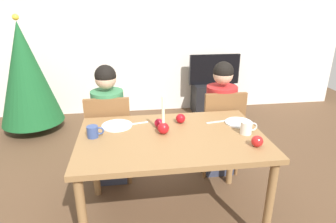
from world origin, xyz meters
name	(u,v)px	position (x,y,z in m)	size (l,w,h in m)	color
ground_plane	(171,215)	(0.00, 0.00, 0.00)	(7.68, 7.68, 0.00)	brown
back_wall	(146,29)	(0.00, 2.60, 1.30)	(6.40, 0.10, 2.60)	silver
dining_table	(172,146)	(0.00, 0.00, 0.67)	(1.40, 0.90, 0.75)	olive
chair_left	(110,134)	(-0.51, 0.61, 0.51)	(0.40, 0.40, 0.90)	brown
chair_right	(220,127)	(0.59, 0.61, 0.51)	(0.40, 0.40, 0.90)	brown
person_left_child	(109,127)	(-0.51, 0.64, 0.57)	(0.30, 0.30, 1.17)	#33384C
person_right_child	(220,121)	(0.59, 0.64, 0.57)	(0.30, 0.30, 1.17)	#33384C
tv_stand	(213,98)	(1.02, 2.30, 0.24)	(0.64, 0.40, 0.48)	black
tv	(215,69)	(1.02, 2.30, 0.71)	(0.79, 0.05, 0.46)	black
christmas_tree	(26,74)	(-1.63, 1.97, 0.81)	(0.81, 0.81, 1.56)	brown
candle_centerpiece	(163,126)	(-0.06, 0.05, 0.81)	(0.09, 0.09, 0.30)	red
plate_left	(117,125)	(-0.41, 0.24, 0.76)	(0.25, 0.25, 0.01)	silver
plate_right	(239,122)	(0.59, 0.16, 0.76)	(0.22, 0.22, 0.01)	silver
mug_left	(93,132)	(-0.58, 0.06, 0.79)	(0.13, 0.08, 0.09)	#33477F
mug_right	(247,128)	(0.57, -0.04, 0.80)	(0.13, 0.09, 0.10)	silver
fork_left	(137,123)	(-0.25, 0.26, 0.75)	(0.18, 0.01, 0.01)	silver
fork_right	(216,122)	(0.41, 0.20, 0.75)	(0.18, 0.01, 0.01)	silver
apple_near_candle	(159,123)	(-0.08, 0.17, 0.79)	(0.07, 0.07, 0.07)	#AB0F22
apple_by_left_plate	(181,118)	(0.11, 0.23, 0.79)	(0.08, 0.08, 0.08)	#B51018
apple_by_right_mug	(257,141)	(0.56, -0.25, 0.79)	(0.08, 0.08, 0.08)	red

